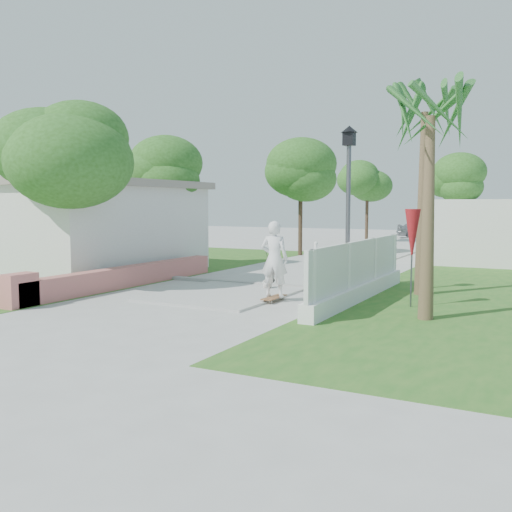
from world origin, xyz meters
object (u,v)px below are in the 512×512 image
Objects in this scene: parked_car at (426,228)px; bollard at (316,256)px; patio_umbrella at (412,236)px; skateboarder at (270,263)px; dog at (268,283)px; street_lamp at (348,204)px.

bollard is at bearing 162.80° from parked_car.
patio_umbrella reaches higher than parked_car.
skateboarder is 4.50× the size of dog.
parked_car is at bearing 91.71° from bollard.
parked_car reaches higher than dog.
patio_umbrella reaches higher than skateboarder.
dog is (-2.27, -0.12, -2.23)m from street_lamp.
skateboarder is 28.44m from parked_car.
patio_umbrella is at bearing 173.22° from skateboarder.
skateboarder reaches higher than dog.
patio_umbrella is 0.99× the size of skateboarder.
bollard is 0.47× the size of patio_umbrella.
bollard reaches higher than dog.
street_lamp is 1.93× the size of patio_umbrella.
street_lamp reaches higher than parked_car.
bollard is 0.47× the size of skateboarder.
skateboarder is at bearing -146.87° from street_lamp.
street_lamp is 2.27m from patio_umbrella.
skateboarder reaches higher than bollard.
parked_car reaches higher than bollard.
skateboarder is at bearing -46.89° from dog.
parked_car is (-1.11, 27.39, 0.50)m from dog.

